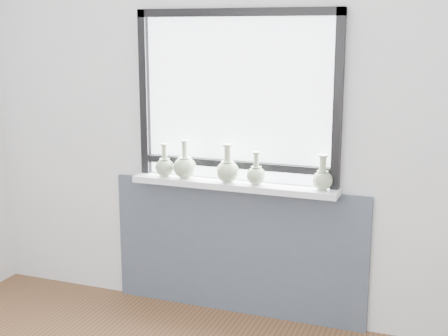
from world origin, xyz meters
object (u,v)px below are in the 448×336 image
(vase_b, at_px, (185,166))
(vase_d, at_px, (256,174))
(vase_c, at_px, (228,170))
(vase_e, at_px, (322,178))
(windowsill, at_px, (233,185))
(vase_a, at_px, (165,166))

(vase_b, bearing_deg, vase_d, -0.74)
(vase_d, bearing_deg, vase_b, 179.26)
(vase_c, distance_m, vase_e, 0.59)
(windowsill, xyz_separation_m, vase_c, (-0.03, -0.02, 0.10))
(vase_a, relative_size, vase_d, 1.05)
(windowsill, height_order, vase_b, vase_b)
(windowsill, xyz_separation_m, vase_b, (-0.32, -0.01, 0.10))
(vase_a, distance_m, vase_e, 1.02)
(vase_a, bearing_deg, vase_e, 0.52)
(windowsill, distance_m, vase_c, 0.11)
(windowsill, distance_m, vase_b, 0.33)
(vase_e, bearing_deg, vase_b, -179.40)
(vase_a, height_order, vase_c, vase_c)
(vase_d, bearing_deg, windowsill, 172.40)
(vase_c, height_order, vase_d, vase_c)
(windowsill, height_order, vase_e, vase_e)
(vase_a, bearing_deg, vase_d, -0.57)
(vase_b, height_order, vase_e, vase_b)
(vase_a, xyz_separation_m, vase_b, (0.14, 0.00, 0.01))
(vase_a, height_order, vase_d, vase_a)
(windowsill, relative_size, vase_c, 5.51)
(vase_a, relative_size, vase_e, 1.01)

